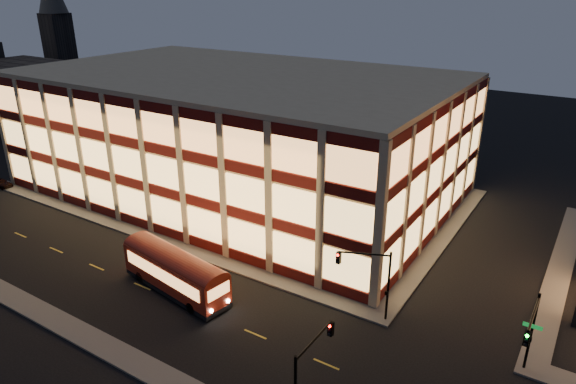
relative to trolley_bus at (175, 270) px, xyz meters
The scene contains 12 objects.
ground 8.72m from the trolley_bus, 145.17° to the left, with size 200.00×200.00×0.00m, color black.
sidewalk_office_south 11.71m from the trolley_bus, 149.60° to the left, with size 54.00×2.00×0.15m, color #514F4C.
sidewalk_office_east 27.17m from the trolley_bus, 53.71° to the left, with size 2.00×30.00×0.15m, color #514F4C.
sidewalk_tower_west 34.82m from the trolley_bus, 38.93° to the left, with size 2.00×30.00×0.15m, color #514F4C.
sidewalk_near 10.90m from the trolley_bus, 130.47° to the right, with size 100.00×2.00×0.15m, color #514F4C.
office_building 24.45m from the trolley_bus, 114.41° to the left, with size 50.45×30.45×14.50m.
church_tower 89.34m from the trolley_bus, 149.77° to the left, with size 5.00×5.00×18.00m, color #2D2621.
traffic_signal_far 16.21m from the trolley_bus, 18.42° to the left, with size 3.79×1.87×6.00m.
traffic_signal_right 26.95m from the trolley_bus, ahead, with size 1.20×4.37×6.00m.
traffic_signal_near 17.78m from the trolley_bus, 20.51° to the right, with size 0.32×4.45×6.00m.
trolley_bus is the anchor object (origin of this frame).
parked_car_0 36.08m from the trolley_bus, behind, with size 1.39×3.47×1.18m, color black.
Camera 1 is at (34.85, -31.03, 24.34)m, focal length 32.00 mm.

